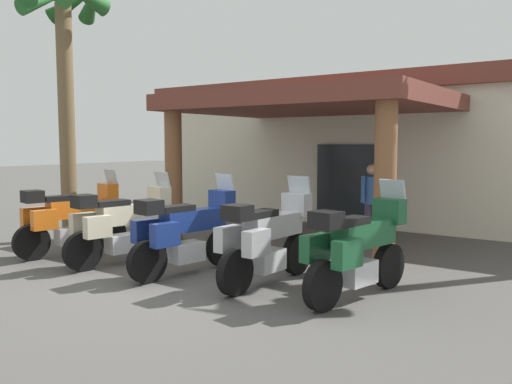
# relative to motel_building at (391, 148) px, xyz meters

# --- Properties ---
(ground_plane) EXTENTS (80.00, 80.00, 0.00)m
(ground_plane) POSITION_rel_motel_building_xyz_m (-0.05, -9.42, -1.98)
(ground_plane) COLOR #514F4C
(motel_building) EXTENTS (13.73, 10.47, 3.87)m
(motel_building) POSITION_rel_motel_building_xyz_m (0.00, 0.00, 0.00)
(motel_building) COLOR silver
(motel_building) RESTS_ON ground_plane
(motorcycle_orange) EXTENTS (0.95, 2.18, 1.61)m
(motorcycle_orange) POSITION_rel_motel_building_xyz_m (-3.07, -8.91, -1.28)
(motorcycle_orange) COLOR black
(motorcycle_orange) RESTS_ON ground_plane
(motorcycle_cream) EXTENTS (0.91, 2.19, 1.61)m
(motorcycle_cream) POSITION_rel_motel_building_xyz_m (-1.65, -8.90, -1.28)
(motorcycle_cream) COLOR black
(motorcycle_cream) RESTS_ON ground_plane
(motorcycle_blue) EXTENTS (0.87, 2.20, 1.61)m
(motorcycle_blue) POSITION_rel_motel_building_xyz_m (-0.22, -8.82, -1.28)
(motorcycle_blue) COLOR black
(motorcycle_blue) RESTS_ON ground_plane
(motorcycle_silver) EXTENTS (0.73, 2.21, 1.61)m
(motorcycle_silver) POSITION_rel_motel_building_xyz_m (1.20, -8.60, -1.28)
(motorcycle_silver) COLOR black
(motorcycle_silver) RESTS_ON ground_plane
(motorcycle_green) EXTENTS (0.91, 2.19, 1.61)m
(motorcycle_green) POSITION_rel_motel_building_xyz_m (2.63, -8.53, -1.28)
(motorcycle_green) COLOR black
(motorcycle_green) RESTS_ON ground_plane
(pedestrian) EXTENTS (0.32, 0.46, 1.69)m
(pedestrian) POSITION_rel_motel_building_xyz_m (1.24, -4.55, -1.00)
(pedestrian) COLOR #3F334C
(pedestrian) RESTS_ON ground_plane
(palm_tree_roadside) EXTENTS (1.91, 2.06, 5.77)m
(palm_tree_roadside) POSITION_rel_motel_building_xyz_m (-4.39, -7.98, 2.25)
(palm_tree_roadside) COLOR brown
(palm_tree_roadside) RESTS_ON ground_plane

